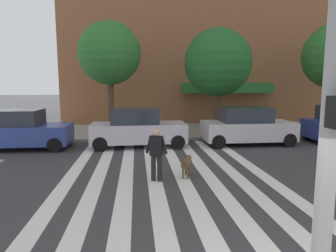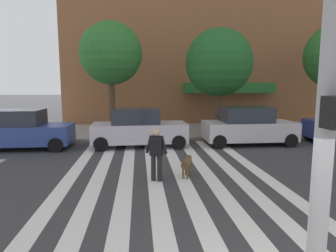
{
  "view_description": "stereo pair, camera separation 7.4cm",
  "coord_description": "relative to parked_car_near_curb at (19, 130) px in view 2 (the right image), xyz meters",
  "views": [
    {
      "loc": [
        -1.92,
        -2.85,
        2.99
      ],
      "look_at": [
        -0.99,
        5.92,
        1.74
      ],
      "focal_mm": 31.41,
      "sensor_mm": 36.0,
      "label": 1
    },
    {
      "loc": [
        -1.85,
        -2.86,
        2.99
      ],
      "look_at": [
        -0.99,
        5.92,
        1.74
      ],
      "focal_mm": 31.41,
      "sensor_mm": 36.0,
      "label": 2
    }
  ],
  "objects": [
    {
      "name": "dog_on_leash",
      "position": [
        7.08,
        -4.9,
        -0.44
      ],
      "size": [
        0.48,
        0.98,
        0.65
      ],
      "color": "brown",
      "rests_on": "ground_plane"
    },
    {
      "name": "crosswalk_stripes",
      "position": [
        6.46,
        -4.93,
        -0.88
      ],
      "size": [
        6.75,
        11.97,
        0.01
      ],
      "color": "silver",
      "rests_on": "ground_plane"
    },
    {
      "name": "pedestrian_dog_walker",
      "position": [
        6.07,
        -5.24,
        0.05
      ],
      "size": [
        0.69,
        0.36,
        1.64
      ],
      "color": "black",
      "rests_on": "ground_plane"
    },
    {
      "name": "ground_plane",
      "position": [
        7.4,
        -4.93,
        -0.88
      ],
      "size": [
        160.0,
        160.0,
        0.0
      ],
      "primitive_type": "plane",
      "color": "#353538"
    },
    {
      "name": "parked_car_near_curb",
      "position": [
        0.0,
        0.0,
        0.0
      ],
      "size": [
        4.58,
        1.98,
        1.83
      ],
      "color": "navy",
      "rests_on": "ground_plane"
    },
    {
      "name": "parked_car_behind_first",
      "position": [
        5.52,
        -0.0,
        0.0
      ],
      "size": [
        4.55,
        2.02,
        1.86
      ],
      "color": "#C0B5C2",
      "rests_on": "ground_plane"
    },
    {
      "name": "street_tree_middle",
      "position": [
        10.1,
        2.52,
        3.33
      ],
      "size": [
        3.83,
        3.83,
        5.99
      ],
      "color": "#4C3823",
      "rests_on": "sidewalk_far"
    },
    {
      "name": "sidewalk_far",
      "position": [
        7.4,
        4.36,
        -0.8
      ],
      "size": [
        80.0,
        6.0,
        0.15
      ],
      "primitive_type": "cube",
      "color": "gray",
      "rests_on": "ground_plane"
    },
    {
      "name": "street_tree_nearest",
      "position": [
        3.99,
        3.22,
        3.83
      ],
      "size": [
        3.56,
        3.56,
        6.37
      ],
      "color": "#4C3823",
      "rests_on": "sidewalk_far"
    },
    {
      "name": "parked_car_third_in_line",
      "position": [
        10.97,
        0.0,
        0.02
      ],
      "size": [
        4.45,
        2.02,
        1.87
      ],
      "color": "#C0BABE",
      "rests_on": "ground_plane"
    }
  ]
}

